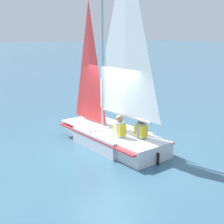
{
  "coord_description": "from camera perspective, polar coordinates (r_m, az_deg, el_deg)",
  "views": [
    {
      "loc": [
        5.67,
        7.64,
        3.48
      ],
      "look_at": [
        0.0,
        0.0,
        1.1
      ],
      "focal_mm": 50.0,
      "sensor_mm": 36.0,
      "label": 1
    }
  ],
  "objects": [
    {
      "name": "sailboat_main",
      "position": [
        9.82,
        0.18,
        -1.27
      ],
      "size": [
        1.76,
        4.04,
        6.16
      ],
      "rotation": [
        0.0,
        0.0,
        4.74
      ],
      "color": "silver",
      "rests_on": "ground_plane"
    },
    {
      "name": "sailor_crew",
      "position": [
        9.25,
        5.29,
        -4.01
      ],
      "size": [
        0.31,
        0.35,
        1.16
      ],
      "rotation": [
        0.0,
        0.0,
        4.74
      ],
      "color": "black",
      "rests_on": "ground_plane"
    },
    {
      "name": "sailor_helm",
      "position": [
        9.33,
        1.38,
        -3.79
      ],
      "size": [
        0.31,
        0.35,
        1.16
      ],
      "rotation": [
        0.0,
        0.0,
        4.74
      ],
      "color": "black",
      "rests_on": "ground_plane"
    },
    {
      "name": "ground_plane",
      "position": [
        10.13,
        0.0,
        -6.03
      ],
      "size": [
        260.0,
        260.0,
        0.0
      ],
      "primitive_type": "plane",
      "color": "#38607A"
    }
  ]
}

